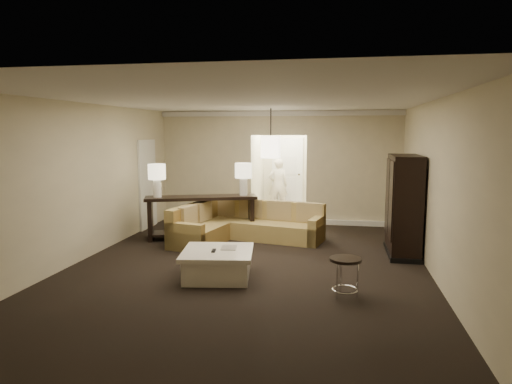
% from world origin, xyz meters
% --- Properties ---
extents(ground, '(8.00, 8.00, 0.00)m').
position_xyz_m(ground, '(0.00, 0.00, 0.00)').
color(ground, black).
rests_on(ground, ground).
extents(wall_back, '(6.00, 0.04, 2.80)m').
position_xyz_m(wall_back, '(0.00, 4.00, 1.40)').
color(wall_back, '#BFB490').
rests_on(wall_back, ground).
extents(wall_front, '(6.00, 0.04, 2.80)m').
position_xyz_m(wall_front, '(0.00, -4.00, 1.40)').
color(wall_front, '#BFB490').
rests_on(wall_front, ground).
extents(wall_left, '(0.04, 8.00, 2.80)m').
position_xyz_m(wall_left, '(-3.00, 0.00, 1.40)').
color(wall_left, '#BFB490').
rests_on(wall_left, ground).
extents(wall_right, '(0.04, 8.00, 2.80)m').
position_xyz_m(wall_right, '(3.00, 0.00, 1.40)').
color(wall_right, '#BFB490').
rests_on(wall_right, ground).
extents(ceiling, '(6.00, 8.00, 0.02)m').
position_xyz_m(ceiling, '(0.00, 0.00, 2.80)').
color(ceiling, silver).
rests_on(ceiling, wall_back).
extents(crown_molding, '(6.00, 0.10, 0.12)m').
position_xyz_m(crown_molding, '(0.00, 3.95, 2.73)').
color(crown_molding, silver).
rests_on(crown_molding, wall_back).
extents(baseboard, '(6.00, 0.10, 0.12)m').
position_xyz_m(baseboard, '(0.00, 3.95, 0.06)').
color(baseboard, silver).
rests_on(baseboard, ground).
extents(side_door, '(0.05, 0.90, 2.10)m').
position_xyz_m(side_door, '(-2.97, 2.80, 1.05)').
color(side_door, white).
rests_on(side_door, ground).
extents(foyer, '(1.44, 2.02, 2.80)m').
position_xyz_m(foyer, '(0.00, 5.34, 1.30)').
color(foyer, white).
rests_on(foyer, ground).
extents(sectional_sofa, '(3.05, 2.26, 0.80)m').
position_xyz_m(sectional_sofa, '(-0.52, 1.98, 0.32)').
color(sectional_sofa, brown).
rests_on(sectional_sofa, ground).
extents(coffee_table, '(1.24, 1.24, 0.46)m').
position_xyz_m(coffee_table, '(-0.35, -0.54, 0.23)').
color(coffee_table, white).
rests_on(coffee_table, ground).
extents(console_table, '(2.42, 1.30, 0.92)m').
position_xyz_m(console_table, '(-1.40, 2.00, 0.55)').
color(console_table, black).
rests_on(console_table, ground).
extents(armoire, '(0.55, 1.30, 1.86)m').
position_xyz_m(armoire, '(2.69, 1.41, 0.89)').
color(armoire, black).
rests_on(armoire, ground).
extents(drink_table, '(0.44, 0.44, 0.55)m').
position_xyz_m(drink_table, '(1.62, -1.04, 0.40)').
color(drink_table, black).
rests_on(drink_table, ground).
extents(table_lamp_left, '(0.37, 0.37, 0.70)m').
position_xyz_m(table_lamp_left, '(-2.26, 1.69, 1.38)').
color(table_lamp_left, white).
rests_on(table_lamp_left, console_table).
extents(table_lamp_right, '(0.37, 0.37, 0.70)m').
position_xyz_m(table_lamp_right, '(-0.54, 2.31, 1.38)').
color(table_lamp_right, white).
rests_on(table_lamp_right, console_table).
extents(pendant_light, '(0.38, 0.38, 1.09)m').
position_xyz_m(pendant_light, '(0.00, 2.70, 1.95)').
color(pendant_light, black).
rests_on(pendant_light, ceiling).
extents(person, '(0.68, 0.52, 1.68)m').
position_xyz_m(person, '(-0.22, 5.60, 0.84)').
color(person, silver).
rests_on(person, ground).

